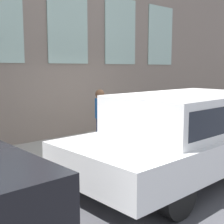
{
  "coord_description": "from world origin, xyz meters",
  "views": [
    {
      "loc": [
        -4.77,
        5.02,
        2.06
      ],
      "look_at": [
        0.7,
        0.0,
        1.01
      ],
      "focal_mm": 50.0,
      "sensor_mm": 36.0,
      "label": 1
    }
  ],
  "objects": [
    {
      "name": "ground_plane",
      "position": [
        0.0,
        0.0,
        0.0
      ],
      "size": [
        80.0,
        80.0,
        0.0
      ],
      "primitive_type": "plane",
      "color": "#47474C"
    },
    {
      "name": "sidewalk",
      "position": [
        1.24,
        0.0,
        0.07
      ],
      "size": [
        2.49,
        60.0,
        0.15
      ],
      "color": "#9E9B93",
      "rests_on": "ground_plane"
    },
    {
      "name": "fire_hydrant",
      "position": [
        0.47,
        -0.18,
        0.51
      ],
      "size": [
        0.34,
        0.45,
        0.71
      ],
      "color": "gold",
      "rests_on": "sidewalk"
    },
    {
      "name": "person",
      "position": [
        0.94,
        0.18,
        0.99
      ],
      "size": [
        0.34,
        0.22,
        1.4
      ],
      "rotation": [
        0.0,
        0.0,
        -0.18
      ],
      "color": "navy",
      "rests_on": "sidewalk"
    },
    {
      "name": "parked_truck_white_near",
      "position": [
        -1.44,
        0.03,
        0.91
      ],
      "size": [
        2.08,
        4.9,
        1.58
      ],
      "color": "black",
      "rests_on": "ground_plane"
    }
  ]
}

